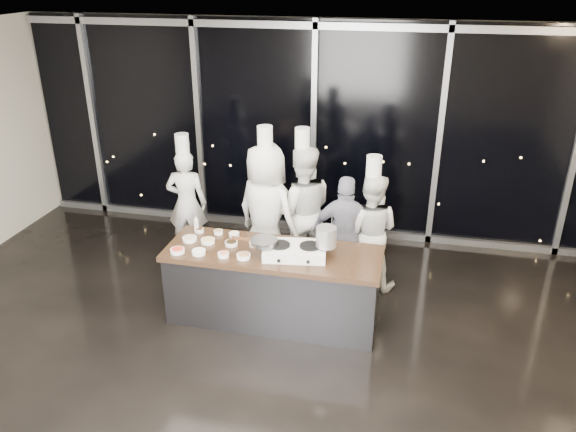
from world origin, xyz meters
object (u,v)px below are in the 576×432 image
demo_counter (274,285)px  guest (346,234)px  chef_center (302,210)px  stock_pot (326,237)px  stove (295,251)px  chef_right (370,230)px  chef_left (266,213)px  chef_far_left (187,202)px  frying_pan (263,241)px

demo_counter → guest: bearing=51.3°
chef_center → stock_pot: bearing=96.3°
stove → chef_center: (-0.17, 1.25, -0.06)m
stock_pot → stove: bearing=-172.8°
chef_right → demo_counter: bearing=51.3°
chef_center → chef_right: (0.92, -0.16, -0.12)m
chef_center → demo_counter: bearing=69.0°
demo_counter → stock_pot: size_ratio=10.99×
chef_left → guest: bearing=-157.8°
chef_left → demo_counter: bearing=133.3°
stove → demo_counter: bearing=160.4°
demo_counter → chef_left: bearing=109.2°
chef_right → stove: bearing=61.2°
chef_far_left → frying_pan: bearing=127.7°
stock_pot → chef_far_left: (-2.20, 1.37, -0.35)m
demo_counter → guest: size_ratio=1.61×
chef_far_left → chef_right: chef_far_left is taller
stock_pot → guest: 0.99m
demo_counter → chef_left: chef_left is taller
stock_pot → chef_left: bearing=134.6°
stock_pot → chef_center: size_ratio=0.11×
stock_pot → chef_far_left: bearing=148.2°
chef_right → guest: bearing=30.7°
frying_pan → chef_far_left: (-1.52, 1.46, -0.26)m
chef_center → frying_pan: bearing=65.7°
chef_far_left → guest: (2.31, -0.46, -0.04)m
chef_far_left → chef_left: bearing=153.1°
stove → chef_left: (-0.59, 0.98, -0.03)m
stove → guest: size_ratio=0.48×
chef_left → guest: chef_left is taller
frying_pan → chef_left: size_ratio=0.26×
demo_counter → chef_right: bearing=45.7°
stove → chef_left: 1.14m
stock_pot → guest: (0.11, 0.91, -0.39)m
demo_counter → chef_far_left: bearing=139.7°
demo_counter → guest: 1.19m
demo_counter → stock_pot: (0.60, -0.01, 0.70)m
stove → chef_far_left: (-1.86, 1.41, -0.16)m
frying_pan → stock_pot: 0.70m
frying_pan → chef_far_left: bearing=128.0°
frying_pan → chef_left: 1.07m
guest → chef_right: bearing=-155.8°
chef_far_left → chef_left: size_ratio=0.86×
guest → stock_pot: bearing=82.0°
guest → stove: bearing=63.5°
demo_counter → chef_left: (-0.32, 0.93, 0.48)m
frying_pan → stock_pot: size_ratio=2.43×
chef_left → chef_center: 0.49m
demo_counter → chef_center: (0.09, 1.19, 0.45)m
chef_center → guest: bearing=137.8°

